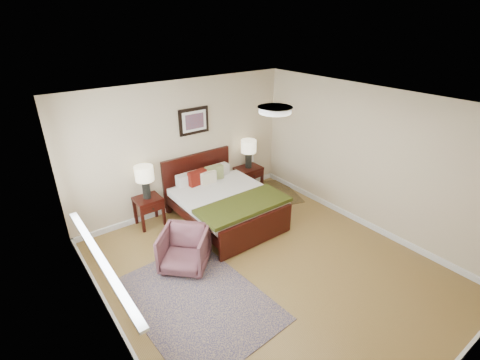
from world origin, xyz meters
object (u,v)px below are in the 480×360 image
(lamp_left, at_px, (145,177))
(armchair, at_px, (184,249))
(nightstand_right, at_px, (249,176))
(nightstand_left, at_px, (149,204))
(rug_persian, at_px, (197,300))
(lamp_right, at_px, (249,149))
(bed, at_px, (223,198))

(lamp_left, height_order, armchair, lamp_left)
(nightstand_right, distance_m, lamp_left, 2.39)
(nightstand_left, bearing_deg, rug_persian, -97.74)
(lamp_right, bearing_deg, lamp_left, 180.00)
(bed, bearing_deg, rug_persian, -135.02)
(lamp_right, height_order, rug_persian, lamp_right)
(nightstand_right, relative_size, rug_persian, 0.25)
(nightstand_left, xyz_separation_m, armchair, (-0.07, -1.44, -0.11))
(bed, height_order, armchair, bed)
(lamp_right, bearing_deg, armchair, -148.41)
(rug_persian, bearing_deg, lamp_left, 79.01)
(bed, height_order, nightstand_left, bed)
(rug_persian, bearing_deg, armchair, 69.13)
(nightstand_right, height_order, lamp_left, lamp_left)
(bed, xyz_separation_m, armchair, (-1.22, -0.73, -0.17))
(bed, distance_m, lamp_right, 1.45)
(lamp_right, relative_size, armchair, 0.88)
(nightstand_left, distance_m, lamp_left, 0.54)
(bed, relative_size, lamp_right, 3.20)
(bed, height_order, lamp_right, lamp_right)
(lamp_right, relative_size, rug_persian, 0.28)
(nightstand_right, distance_m, rug_persian, 3.40)
(nightstand_right, bearing_deg, armchair, -148.64)
(bed, xyz_separation_m, lamp_left, (-1.15, 0.73, 0.48))
(nightstand_left, relative_size, rug_persian, 0.25)
(lamp_right, xyz_separation_m, rug_persian, (-2.60, -2.17, -0.96))
(nightstand_right, bearing_deg, nightstand_left, -179.83)
(nightstand_left, xyz_separation_m, lamp_left, (0.00, 0.02, 0.54))
(bed, height_order, rug_persian, bed)
(nightstand_right, relative_size, armchair, 0.79)
(nightstand_left, bearing_deg, lamp_left, 90.00)
(armchair, xyz_separation_m, rug_persian, (-0.23, -0.71, -0.31))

